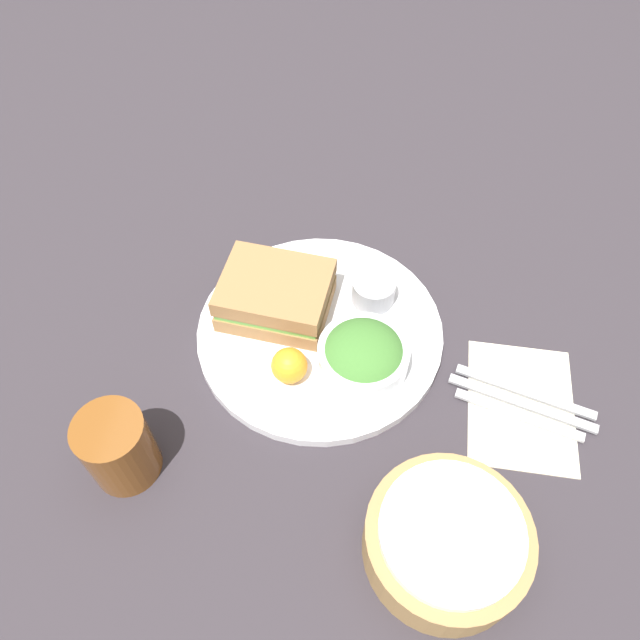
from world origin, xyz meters
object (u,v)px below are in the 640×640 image
(bread_basket, at_px, (447,540))
(sandwich, at_px, (276,295))
(drink_glass, at_px, (118,448))
(dressing_cup, at_px, (374,291))
(salad_bowl, at_px, (363,356))
(fork, at_px, (525,392))
(plate, at_px, (320,332))
(knife, at_px, (522,403))
(spoon, at_px, (519,415))

(bread_basket, bearing_deg, sandwich, -50.35)
(sandwich, relative_size, bread_basket, 0.86)
(drink_glass, bearing_deg, dressing_cup, -133.10)
(salad_bowl, bearing_deg, fork, 179.62)
(plate, bearing_deg, bread_basket, 123.59)
(knife, bearing_deg, drink_glass, -147.44)
(sandwich, bearing_deg, salad_bowl, 148.88)
(bread_basket, xyz_separation_m, fork, (-0.10, -0.21, -0.03))
(plate, height_order, salad_bowl, salad_bowl)
(drink_glass, xyz_separation_m, spoon, (-0.47, -0.14, -0.04))
(dressing_cup, bearing_deg, salad_bowl, 88.63)
(plate, height_order, dressing_cup, dressing_cup)
(plate, height_order, drink_glass, drink_glass)
(drink_glass, distance_m, knife, 0.50)
(drink_glass, relative_size, bread_basket, 0.56)
(plate, xyz_separation_m, knife, (-0.27, 0.07, -0.00))
(salad_bowl, height_order, fork, salad_bowl)
(salad_bowl, relative_size, drink_glass, 1.16)
(plate, distance_m, knife, 0.28)
(sandwich, relative_size, knife, 0.81)
(plate, relative_size, dressing_cup, 5.56)
(dressing_cup, bearing_deg, drink_glass, 46.90)
(knife, bearing_deg, bread_basket, -100.84)
(plate, relative_size, fork, 1.85)
(dressing_cup, distance_m, drink_glass, 0.39)
(dressing_cup, height_order, fork, dressing_cup)
(bread_basket, distance_m, fork, 0.24)
(bread_basket, bearing_deg, plate, -56.41)
(fork, distance_m, knife, 0.02)
(dressing_cup, bearing_deg, spoon, 143.20)
(salad_bowl, bearing_deg, knife, 174.84)
(sandwich, bearing_deg, plate, 158.79)
(drink_glass, xyz_separation_m, knife, (-0.47, -0.15, -0.04))
(dressing_cup, distance_m, knife, 0.25)
(sandwich, xyz_separation_m, bread_basket, (-0.24, 0.29, -0.01))
(salad_bowl, relative_size, spoon, 0.72)
(dressing_cup, xyz_separation_m, knife, (-0.21, 0.13, -0.03))
(knife, height_order, spoon, same)
(bread_basket, relative_size, knife, 0.94)
(knife, bearing_deg, salad_bowl, -170.48)
(salad_bowl, bearing_deg, drink_glass, 32.93)
(sandwich, relative_size, salad_bowl, 1.31)
(bread_basket, bearing_deg, fork, -114.70)
(sandwich, distance_m, spoon, 0.35)
(bread_basket, relative_size, spoon, 1.10)
(dressing_cup, height_order, drink_glass, drink_glass)
(spoon, bearing_deg, salad_bowl, -175.39)
(plate, height_order, sandwich, sandwich)
(drink_glass, bearing_deg, fork, -160.41)
(sandwich, xyz_separation_m, dressing_cup, (-0.13, -0.04, -0.01))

